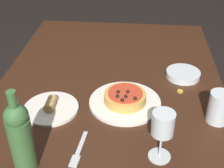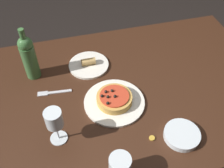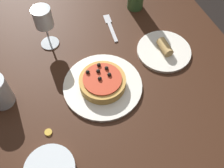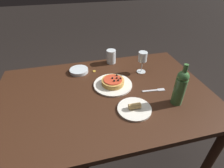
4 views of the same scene
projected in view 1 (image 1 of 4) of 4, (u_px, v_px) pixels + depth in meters
The scene contains 10 objects.
dining_table at pixel (109, 107), 1.33m from camera, with size 1.46×0.95×0.74m.
dinner_plate at pixel (125, 102), 1.21m from camera, with size 0.28×0.28×0.01m.
pizza at pixel (125, 97), 1.19m from camera, with size 0.16×0.16×0.05m.
wine_glass at pixel (163, 126), 0.91m from camera, with size 0.07×0.07×0.17m.
wine_bottle at pixel (20, 136), 0.88m from camera, with size 0.07×0.07×0.28m.
water_cup at pixel (219, 107), 1.10m from camera, with size 0.08×0.08×0.12m.
side_bowl at pixel (183, 74), 1.37m from camera, with size 0.15×0.15×0.03m.
fork at pixel (79, 151), 1.00m from camera, with size 0.16×0.04×0.00m.
side_plate at pixel (51, 108), 1.17m from camera, with size 0.21×0.21×0.05m.
bottle_cap at pixel (180, 91), 1.28m from camera, with size 0.02×0.02×0.01m.
Camera 1 is at (1.05, 0.11, 1.46)m, focal length 50.00 mm.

